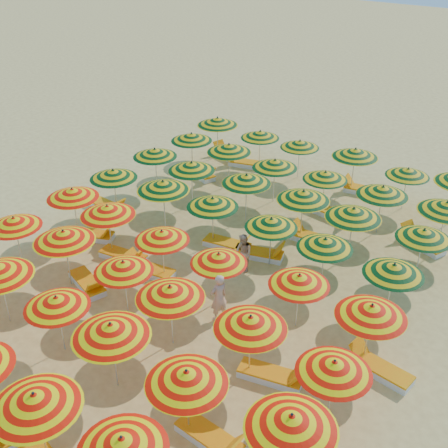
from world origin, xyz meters
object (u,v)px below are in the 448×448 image
Objects in this scene: umbrella_19 at (107,210)px; umbrella_25 at (163,186)px; umbrella_33 at (303,196)px; umbrella_43 at (260,134)px; lounger_7 at (272,375)px; umbrella_27 at (271,223)px; lounger_16 at (201,174)px; lounger_9 at (124,256)px; umbrella_21 at (219,258)px; umbrella_35 at (424,234)px; umbrella_30 at (155,153)px; lounger_5 at (211,438)px; lounger_6 at (88,283)px; umbrella_28 at (325,243)px; umbrella_34 at (353,213)px; umbrella_42 at (217,121)px; umbrella_29 at (394,269)px; lounger_19 at (228,155)px; umbrella_41 at (447,207)px; lounger_12 at (108,206)px; umbrella_31 at (191,166)px; lounger_14 at (260,254)px; umbrella_20 at (162,236)px; umbrella_38 at (275,164)px; umbrella_36 at (191,137)px; umbrella_37 at (229,148)px; beachgoer_a at (219,297)px; lounger_11 at (379,369)px; lounger_17 at (334,214)px; lounger_8 at (92,235)px; umbrella_32 at (247,179)px; umbrella_18 at (72,193)px; umbrella_14 at (123,266)px; umbrella_4 at (122,444)px; umbrella_10 at (187,377)px; umbrella_46 at (408,172)px; lounger_10 at (149,270)px; umbrella_3 at (35,401)px; umbrella_11 at (291,422)px; lounger_15 at (313,238)px; umbrella_45 at (355,153)px; lounger_21 at (363,190)px; umbrella_9 at (111,330)px; umbrella_16 at (251,322)px; umbrella_15 at (170,292)px.

umbrella_19 is 0.94× the size of umbrella_25.
umbrella_43 is at bearing 135.13° from umbrella_33.
umbrella_25 is 1.29× the size of lounger_7.
lounger_16 is at bearing 144.94° from umbrella_27.
umbrella_21 is at bearing -8.84° from lounger_9.
umbrella_30 is at bearing 179.69° from umbrella_35.
lounger_5 and lounger_6 have the same top height.
umbrella_28 is 2.09m from umbrella_34.
umbrella_29 is at bearing -32.01° from umbrella_42.
umbrella_19 is 6.89m from umbrella_33.
umbrella_27 is 1.14× the size of lounger_19.
umbrella_41 reaches higher than lounger_12.
umbrella_31 is 4.94m from lounger_14.
umbrella_20 is 1.07× the size of umbrella_31.
umbrella_38 is 0.89× the size of umbrella_43.
umbrella_20 is at bearing -160.70° from umbrella_29.
umbrella_36 is at bearing 87.55° from lounger_12.
beachgoer_a is at bearing -57.59° from umbrella_37.
lounger_11 and lounger_19 have the same top height.
lounger_17 is at bearing 177.05° from lounger_19.
lounger_7 and lounger_8 have the same top height.
umbrella_33 reaches higher than umbrella_32.
lounger_9 is 9.70m from lounger_19.
lounger_14 is at bearing -21.92° from umbrella_31.
umbrella_18 reaches higher than umbrella_31.
umbrella_14 is 0.93× the size of umbrella_37.
umbrella_37 is at bearing 53.71° from lounger_8.
umbrella_42 reaches higher than lounger_11.
umbrella_31 is at bearing -139.09° from umbrella_38.
umbrella_33 is at bearing 88.23° from umbrella_27.
umbrella_37 is at bearing -126.67° from beachgoer_a.
umbrella_10 is (-0.02, 2.07, 0.05)m from umbrella_4.
umbrella_38 is at bearing 65.30° from lounger_9.
lounger_11 is at bearing -15.35° from umbrella_25.
umbrella_46 reaches higher than lounger_17.
lounger_8 is 3.29m from lounger_10.
umbrella_31 reaches higher than lounger_6.
lounger_6 is (-4.09, 5.08, -1.71)m from umbrella_3.
umbrella_11 is 8.87m from lounger_10.
umbrella_38 is 1.16× the size of lounger_15.
umbrella_29 is at bearing -59.10° from umbrella_45.
lounger_8 is at bearing 44.67° from lounger_21.
umbrella_41 is at bearing -145.71° from lounger_10.
umbrella_9 reaches higher than umbrella_19.
lounger_17 is (0.65, 7.00, -1.47)m from umbrella_21.
umbrella_9 is 2.44m from umbrella_10.
umbrella_34 reaches higher than umbrella_38.
umbrella_42 is at bearing 129.25° from lounger_5.
umbrella_16 is at bearing -14.69° from umbrella_18.
umbrella_15 is 11.89m from umbrella_46.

